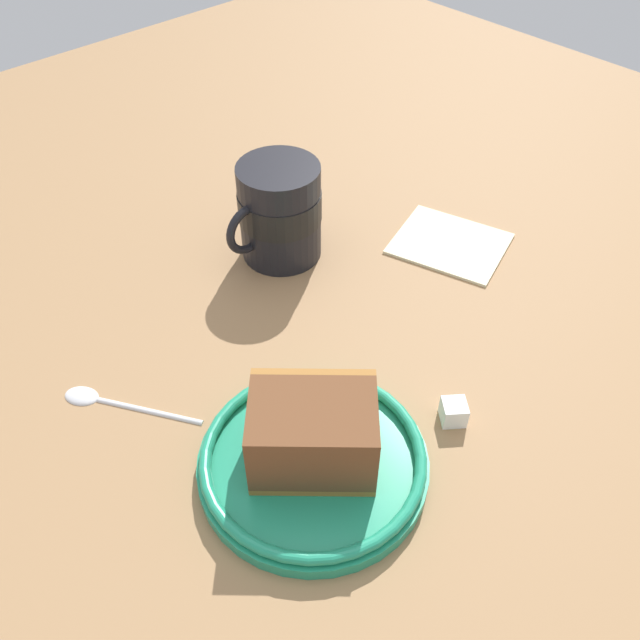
{
  "coord_description": "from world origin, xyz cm",
  "views": [
    {
      "loc": [
        -26.89,
        24.37,
        43.64
      ],
      "look_at": [
        3.25,
        -3.83,
        3.0
      ],
      "focal_mm": 37.21,
      "sensor_mm": 36.0,
      "label": 1
    }
  ],
  "objects_px": {
    "tea_mug": "(279,210)",
    "folded_napkin": "(450,242)",
    "small_plate": "(313,460)",
    "teaspoon": "(103,399)",
    "sugar_cube": "(454,412)",
    "cake_slice": "(313,432)"
  },
  "relations": [
    {
      "from": "cake_slice",
      "to": "tea_mug",
      "type": "distance_m",
      "value": 0.26
    },
    {
      "from": "cake_slice",
      "to": "teaspoon",
      "type": "xyz_separation_m",
      "value": [
        0.17,
        0.09,
        -0.04
      ]
    },
    {
      "from": "small_plate",
      "to": "sugar_cube",
      "type": "height_order",
      "value": "small_plate"
    },
    {
      "from": "tea_mug",
      "to": "teaspoon",
      "type": "relative_size",
      "value": 0.97
    },
    {
      "from": "tea_mug",
      "to": "cake_slice",
      "type": "bearing_deg",
      "value": 144.62
    },
    {
      "from": "small_plate",
      "to": "teaspoon",
      "type": "distance_m",
      "value": 0.19
    },
    {
      "from": "small_plate",
      "to": "teaspoon",
      "type": "bearing_deg",
      "value": 26.62
    },
    {
      "from": "sugar_cube",
      "to": "tea_mug",
      "type": "bearing_deg",
      "value": -8.76
    },
    {
      "from": "teaspoon",
      "to": "sugar_cube",
      "type": "distance_m",
      "value": 0.29
    },
    {
      "from": "cake_slice",
      "to": "tea_mug",
      "type": "xyz_separation_m",
      "value": [
        0.21,
        -0.15,
        0.01
      ]
    },
    {
      "from": "tea_mug",
      "to": "folded_napkin",
      "type": "bearing_deg",
      "value": -128.96
    },
    {
      "from": "tea_mug",
      "to": "sugar_cube",
      "type": "relative_size",
      "value": 5.58
    },
    {
      "from": "small_plate",
      "to": "teaspoon",
      "type": "height_order",
      "value": "small_plate"
    },
    {
      "from": "teaspoon",
      "to": "sugar_cube",
      "type": "bearing_deg",
      "value": -136.79
    },
    {
      "from": "small_plate",
      "to": "sugar_cube",
      "type": "relative_size",
      "value": 8.97
    },
    {
      "from": "tea_mug",
      "to": "teaspoon",
      "type": "bearing_deg",
      "value": 101.61
    },
    {
      "from": "sugar_cube",
      "to": "small_plate",
      "type": "bearing_deg",
      "value": 69.2
    },
    {
      "from": "small_plate",
      "to": "tea_mug",
      "type": "xyz_separation_m",
      "value": [
        0.22,
        -0.15,
        0.04
      ]
    },
    {
      "from": "teaspoon",
      "to": "folded_napkin",
      "type": "bearing_deg",
      "value": -99.57
    },
    {
      "from": "cake_slice",
      "to": "sugar_cube",
      "type": "height_order",
      "value": "cake_slice"
    },
    {
      "from": "cake_slice",
      "to": "small_plate",
      "type": "bearing_deg",
      "value": 136.21
    },
    {
      "from": "teaspoon",
      "to": "cake_slice",
      "type": "bearing_deg",
      "value": -152.59
    }
  ]
}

